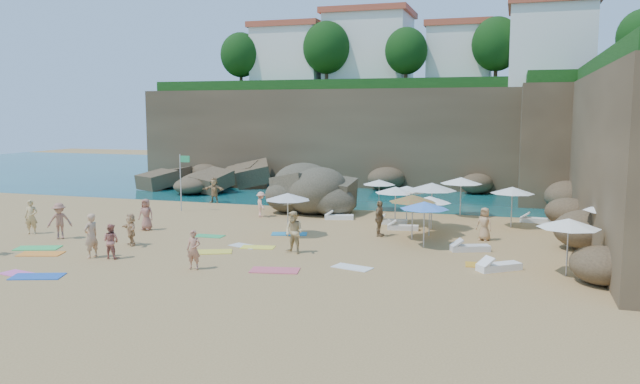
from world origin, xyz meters
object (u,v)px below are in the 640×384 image
(person_stand_5, at_px, (214,190))
(person_stand_6, at_px, (91,236))
(lounger_0, at_px, (392,222))
(person_stand_0, at_px, (31,217))
(person_stand_4, at_px, (484,224))
(flag_pole, at_px, (182,175))
(parasol_1, at_px, (379,182))
(rock_outcrop, at_px, (307,209))
(parasol_0, at_px, (396,190))
(person_stand_1, at_px, (111,241))
(parasol_2, at_px, (461,181))
(person_stand_2, at_px, (261,204))
(person_stand_3, at_px, (379,219))

(person_stand_5, relative_size, person_stand_6, 0.91)
(lounger_0, bearing_deg, person_stand_0, -162.79)
(lounger_0, relative_size, person_stand_4, 1.05)
(flag_pole, relative_size, parasol_1, 1.73)
(rock_outcrop, relative_size, flag_pole, 1.95)
(parasol_0, height_order, person_stand_1, parasol_0)
(rock_outcrop, relative_size, parasol_0, 3.09)
(lounger_0, height_order, person_stand_5, person_stand_5)
(person_stand_1, relative_size, person_stand_4, 0.93)
(parasol_1, xyz_separation_m, person_stand_0, (-15.26, -12.79, -0.91))
(parasol_2, relative_size, person_stand_6, 1.29)
(person_stand_1, bearing_deg, parasol_0, -131.00)
(rock_outcrop, xyz_separation_m, person_stand_4, (11.37, -6.85, 0.80))
(person_stand_0, bearing_deg, person_stand_6, -52.39)
(lounger_0, height_order, person_stand_0, person_stand_0)
(rock_outcrop, distance_m, flag_pole, 8.12)
(person_stand_4, bearing_deg, rock_outcrop, 171.59)
(lounger_0, xyz_separation_m, person_stand_5, (-13.18, 4.50, 0.73))
(rock_outcrop, height_order, parasol_1, parasol_1)
(person_stand_4, height_order, person_stand_6, person_stand_6)
(person_stand_2, bearing_deg, parasol_0, -130.72)
(person_stand_1, bearing_deg, person_stand_0, -24.47)
(parasol_0, bearing_deg, person_stand_5, 160.27)
(person_stand_5, bearing_deg, flag_pole, -92.81)
(person_stand_3, bearing_deg, parasol_0, 3.42)
(flag_pole, distance_m, parasol_2, 17.05)
(parasol_0, relative_size, person_stand_2, 1.51)
(parasol_0, height_order, person_stand_2, parasol_0)
(rock_outcrop, distance_m, person_stand_2, 4.16)
(parasol_2, bearing_deg, person_stand_6, -132.20)
(person_stand_2, distance_m, person_stand_4, 13.30)
(parasol_0, xyz_separation_m, person_stand_2, (-8.08, 0.38, -1.21))
(rock_outcrop, height_order, person_stand_5, person_stand_5)
(person_stand_1, distance_m, person_stand_6, 0.93)
(lounger_0, bearing_deg, person_stand_2, 170.85)
(rock_outcrop, xyz_separation_m, parasol_1, (4.56, 0.71, 1.79))
(parasol_0, height_order, person_stand_0, parasol_0)
(flag_pole, xyz_separation_m, lounger_0, (13.36, -0.59, -2.14))
(parasol_1, xyz_separation_m, person_stand_2, (-6.13, -4.49, -1.04))
(flag_pole, bearing_deg, person_stand_2, -5.42)
(rock_outcrop, xyz_separation_m, person_stand_5, (-6.89, 0.64, 0.86))
(rock_outcrop, distance_m, person_stand_6, 16.20)
(person_stand_0, distance_m, person_stand_6, 7.17)
(person_stand_6, bearing_deg, person_stand_1, 107.76)
(parasol_0, bearing_deg, person_stand_6, -133.87)
(parasol_1, height_order, person_stand_5, parasol_1)
(parasol_1, height_order, person_stand_1, parasol_1)
(parasol_1, relative_size, person_stand_3, 1.15)
(person_stand_1, bearing_deg, parasol_1, -115.93)
(rock_outcrop, xyz_separation_m, person_stand_0, (-10.70, -12.08, 0.88))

